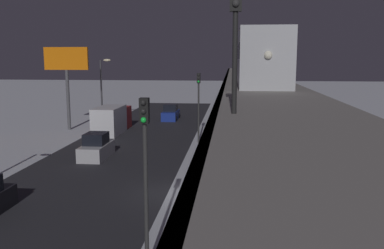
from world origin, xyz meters
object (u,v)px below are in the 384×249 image
at_px(commercial_billboard, 67,67).
at_px(rail_signal, 235,24).
at_px(subway_train, 252,57).
at_px(sedan_silver, 96,148).
at_px(traffic_light_near, 145,160).
at_px(sedan_blue, 171,113).
at_px(traffic_light_mid, 199,97).
at_px(box_truck, 112,120).

bearing_deg(commercial_billboard, rail_signal, 120.33).
relative_size(subway_train, sedan_silver, 9.09).
distance_m(subway_train, rail_signal, 27.44).
bearing_deg(sedan_silver, traffic_light_near, 114.03).
xyz_separation_m(sedan_blue, traffic_light_mid, (-4.70, 14.14, 3.41)).
bearing_deg(sedan_silver, subway_train, -142.90).
distance_m(box_truck, traffic_light_mid, 10.90).
distance_m(sedan_blue, box_truck, 10.77).
bearing_deg(sedan_blue, traffic_light_mid, -71.61).
bearing_deg(traffic_light_near, rail_signal, 158.96).
height_order(traffic_light_near, commercial_billboard, commercial_billboard).
bearing_deg(sedan_silver, rail_signal, 120.47).
bearing_deg(subway_train, commercial_billboard, -8.69).
xyz_separation_m(subway_train, commercial_billboard, (19.51, -2.98, -1.00)).
bearing_deg(traffic_light_mid, sedan_blue, -71.61).
xyz_separation_m(sedan_blue, sedan_silver, (2.80, 20.82, 0.01)).
xyz_separation_m(sedan_blue, commercial_billboard, (9.95, 8.49, 6.04)).
distance_m(rail_signal, sedan_blue, 40.41).
bearing_deg(sedan_blue, sedan_silver, -97.66).
relative_size(box_truck, commercial_billboard, 0.83).
relative_size(box_truck, traffic_light_mid, 1.16).
xyz_separation_m(rail_signal, box_truck, (12.60, -29.22, -7.43)).
distance_m(sedan_blue, sedan_silver, 21.01).
relative_size(rail_signal, box_truck, 0.54).
bearing_deg(sedan_blue, box_truck, -116.51).
relative_size(box_truck, traffic_light_near, 1.16).
height_order(subway_train, rail_signal, rail_signal).
bearing_deg(sedan_blue, commercial_billboard, -139.53).
bearing_deg(traffic_light_mid, sedan_silver, 41.70).
xyz_separation_m(sedan_silver, traffic_light_mid, (-7.50, -6.68, 3.40)).
xyz_separation_m(subway_train, traffic_light_near, (4.86, 26.17, -3.63)).
bearing_deg(sedan_blue, rail_signal, -78.64).
height_order(sedan_blue, box_truck, box_truck).
relative_size(sedan_silver, commercial_billboard, 0.46).
bearing_deg(traffic_light_mid, traffic_light_near, 90.00).
xyz_separation_m(sedan_silver, commercial_billboard, (7.15, -12.33, 6.03)).
xyz_separation_m(sedan_silver, traffic_light_near, (-7.50, 16.82, 3.40)).
distance_m(sedan_blue, traffic_light_mid, 15.29).
height_order(rail_signal, sedan_silver, rail_signal).
relative_size(sedan_blue, box_truck, 0.59).
bearing_deg(traffic_light_near, box_truck, -71.27).
bearing_deg(subway_train, traffic_light_near, 79.48).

